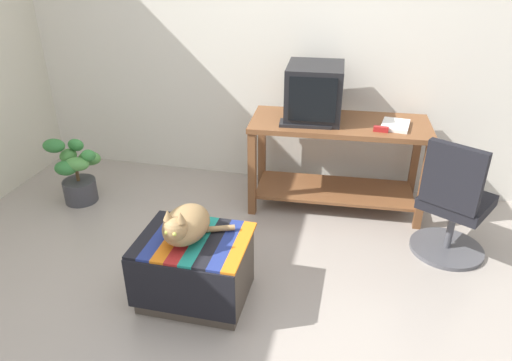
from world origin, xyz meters
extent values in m
plane|color=#9E9389|center=(0.00, 0.00, 0.00)|extent=(14.00, 14.00, 0.00)
cube|color=silver|center=(0.00, 2.05, 1.30)|extent=(8.00, 0.10, 2.60)
cube|color=brown|center=(-0.13, 1.31, 0.36)|extent=(0.06, 0.06, 0.72)
cube|color=brown|center=(1.18, 1.39, 0.36)|extent=(0.06, 0.06, 0.72)
cube|color=brown|center=(1.15, 1.89, 0.36)|extent=(0.06, 0.06, 0.72)
cube|color=brown|center=(-0.16, 1.81, 0.36)|extent=(0.06, 0.06, 0.72)
cube|color=brown|center=(0.51, 1.60, 0.14)|extent=(1.32, 0.57, 0.02)
cube|color=brown|center=(0.51, 1.60, 0.74)|extent=(1.43, 0.66, 0.04)
cube|color=black|center=(0.29, 1.64, 0.77)|extent=(0.32, 0.35, 0.02)
cube|color=black|center=(0.29, 1.64, 0.97)|extent=(0.46, 0.50, 0.43)
cube|color=black|center=(0.31, 1.40, 0.98)|extent=(0.35, 0.03, 0.33)
cube|color=black|center=(0.26, 1.45, 0.77)|extent=(0.41, 0.19, 0.02)
cube|color=white|center=(0.93, 1.58, 0.77)|extent=(0.23, 0.29, 0.03)
cube|color=#4C4238|center=(-0.24, 0.23, 0.21)|extent=(0.63, 0.49, 0.42)
cube|color=black|center=(-0.24, -0.03, 0.25)|extent=(0.66, 0.01, 0.34)
cube|color=black|center=(-0.53, 0.23, 0.43)|extent=(0.08, 0.53, 0.02)
cube|color=navy|center=(-0.44, 0.23, 0.43)|extent=(0.08, 0.53, 0.02)
cube|color=orange|center=(-0.36, 0.23, 0.43)|extent=(0.08, 0.53, 0.02)
cube|color=#AD2323|center=(-0.28, 0.23, 0.43)|extent=(0.08, 0.53, 0.02)
cube|color=#1E897A|center=(-0.20, 0.23, 0.43)|extent=(0.08, 0.53, 0.02)
cube|color=black|center=(-0.11, 0.23, 0.43)|extent=(0.08, 0.53, 0.02)
cube|color=navy|center=(-0.03, 0.23, 0.43)|extent=(0.08, 0.53, 0.02)
cube|color=orange|center=(0.05, 0.23, 0.43)|extent=(0.08, 0.53, 0.02)
ellipsoid|color=#9E7A4C|center=(-0.27, 0.23, 0.54)|extent=(0.28, 0.39, 0.20)
sphere|color=#9E7A4C|center=(-0.28, 0.09, 0.59)|extent=(0.14, 0.14, 0.14)
cylinder|color=#9E7A4C|center=(-0.16, 0.33, 0.46)|extent=(0.29, 0.14, 0.04)
cone|color=#9E7A4C|center=(-0.32, 0.09, 0.68)|extent=(0.06, 0.06, 0.06)
cone|color=#9E7A4C|center=(-0.24, 0.09, 0.68)|extent=(0.06, 0.06, 0.06)
sphere|color=#C6D151|center=(-0.31, 0.03, 0.60)|extent=(0.02, 0.02, 0.02)
sphere|color=#C6D151|center=(-0.26, 0.03, 0.60)|extent=(0.02, 0.02, 0.02)
cylinder|color=#3D3D42|center=(-1.63, 1.17, 0.10)|extent=(0.28, 0.28, 0.20)
cylinder|color=brown|center=(-1.63, 1.17, 0.27)|extent=(0.03, 0.03, 0.14)
ellipsoid|color=#38843D|center=(-1.49, 1.16, 0.45)|extent=(0.12, 0.10, 0.10)
ellipsoid|color=#4C8E42|center=(-1.56, 1.28, 0.36)|extent=(0.20, 0.14, 0.12)
ellipsoid|color=#38843D|center=(-1.65, 1.25, 0.49)|extent=(0.14, 0.09, 0.11)
ellipsoid|color=#4C8E42|center=(-1.72, 1.22, 0.40)|extent=(0.13, 0.16, 0.11)
ellipsoid|color=#2D7033|center=(-1.76, 1.12, 0.53)|extent=(0.19, 0.14, 0.11)
ellipsoid|color=#2D7033|center=(-1.64, 1.05, 0.37)|extent=(0.19, 0.15, 0.12)
ellipsoid|color=#4C8E42|center=(-1.56, 1.10, 0.39)|extent=(0.21, 0.15, 0.11)
cylinder|color=#4C4C51|center=(1.38, 1.12, 0.01)|extent=(0.52, 0.52, 0.03)
cylinder|color=#4C4C51|center=(1.38, 1.12, 0.20)|extent=(0.05, 0.05, 0.34)
cube|color=black|center=(1.38, 1.12, 0.41)|extent=(0.57, 0.57, 0.08)
cube|color=black|center=(1.28, 0.96, 0.67)|extent=(0.36, 0.24, 0.44)
cube|color=#A31E1E|center=(0.82, 1.45, 0.78)|extent=(0.11, 0.04, 0.04)
cylinder|color=#B7B7BC|center=(0.93, 1.67, 0.76)|extent=(0.10, 0.11, 0.01)
camera|label=1|loc=(0.66, -1.96, 2.04)|focal=32.97mm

